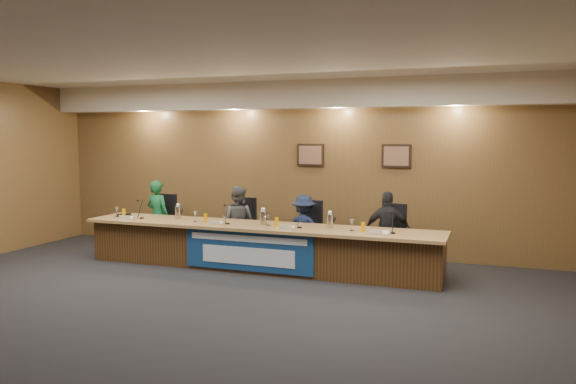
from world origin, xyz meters
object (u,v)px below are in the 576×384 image
panelist_a (158,216)px  dais_body (258,248)px  speakerphone (125,215)px  office_chair_a (161,226)px  carafe_mid (263,218)px  office_chair_c (306,235)px  carafe_right (330,221)px  office_chair_b (240,231)px  banner (248,251)px  carafe_left (178,213)px  panelist_b (238,222)px  panelist_d (388,231)px  panelist_c (304,229)px  office_chair_d (389,240)px

panelist_a → dais_body: bearing=173.0°
panelist_a → speakerphone: 0.70m
office_chair_a → carafe_mid: size_ratio=2.09×
office_chair_c → speakerphone: bearing=-155.9°
panelist_a → carafe_right: size_ratio=5.99×
dais_body → office_chair_b: (-0.68, 0.74, 0.13)m
banner → office_chair_a: banner is taller
office_chair_a → carafe_left: size_ratio=2.10×
carafe_left → carafe_right: (2.77, -0.02, 0.00)m
panelist_b → office_chair_c: (1.26, 0.10, -0.17)m
carafe_mid → panelist_d: bearing=19.1°
panelist_b → carafe_mid: size_ratio=5.70×
office_chair_c → speakerphone: (-3.20, -0.74, 0.30)m
office_chair_c → dais_body: bearing=-117.3°
office_chair_b → panelist_c: bearing=0.8°
dais_body → office_chair_d: bearing=20.0°
panelist_a → office_chair_c: bearing=-169.8°
carafe_left → panelist_b: bearing=35.4°
banner → office_chair_d: bearing=29.6°
office_chair_a → speakerphone: speakerphone is taller
panelist_b → panelist_d: 2.71m
dais_body → speakerphone: bearing=-179.9°
dais_body → carafe_left: (-1.53, 0.03, 0.51)m
dais_body → office_chair_d: 2.17m
carafe_left → speakerphone: bearing=-178.2°
panelist_d → panelist_a: bearing=-10.5°
panelist_c → speakerphone: panelist_c is taller
carafe_left → carafe_right: same height
banner → speakerphone: speakerphone is taller
office_chair_d → panelist_b: bearing=-164.4°
office_chair_a → office_chair_c: bearing=1.9°
office_chair_a → carafe_left: (0.82, -0.71, 0.38)m
carafe_mid → panelist_a: bearing=164.8°
dais_body → panelist_d: bearing=17.5°
panelist_c → speakerphone: bearing=11.6°
panelist_d → office_chair_b: panelist_d is taller
office_chair_d → panelist_d: bearing=-76.5°
panelist_c → carafe_left: bearing=16.3°
panelist_d → office_chair_b: (-2.71, 0.10, -0.17)m
office_chair_d → banner: bearing=-136.9°
banner → panelist_a: (-2.36, 1.06, 0.30)m
office_chair_b → carafe_mid: 1.16m
panelist_b → carafe_left: size_ratio=5.73×
panelist_a → office_chair_c: (2.94, 0.10, -0.20)m
panelist_d → carafe_left: panelist_d is taller
banner → office_chair_b: (-0.68, 1.16, 0.10)m
banner → panelist_b: bearing=122.6°
panelist_d → office_chair_b: size_ratio=2.72×
banner → office_chair_a: size_ratio=4.58×
dais_body → panelist_c: bearing=47.6°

